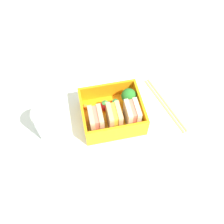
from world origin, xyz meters
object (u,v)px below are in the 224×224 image
Objects in this scene: strawberry_far_left at (115,104)px; drinking_glass at (48,124)px; strawberry_left at (105,105)px; chopstick_pair at (165,104)px; sandwich_left at (132,114)px; carrot_stick_far_left at (92,110)px; sandwich_center at (96,121)px; broccoli_floret at (129,96)px; sandwich_center_left at (114,117)px; folded_napkin at (92,68)px.

strawberry_far_left is 0.33× the size of drinking_glass.
strawberry_left reaches higher than chopstick_pair.
sandwich_left reaches higher than carrot_stick_far_left.
sandwich_left is 1.00× the size of sandwich_center.
drinking_glass is at bearing 12.28° from broccoli_floret.
strawberry_far_left is at bearing -167.29° from drinking_glass.
drinking_glass reaches higher than strawberry_far_left.
sandwich_center is (4.46, 0.00, 0.00)cm from sandwich_center_left.
drinking_glass is 24.42cm from folded_napkin.
strawberry_far_left is at bearing -105.24° from sandwich_center_left.
broccoli_floret is 4.06cm from strawberry_far_left.
carrot_stick_far_left is (3.55, -0.06, -0.96)cm from strawberry_left.
sandwich_center is at bearing 10.81° from chopstick_pair.
sandwich_left reaches higher than strawberry_left.
strawberry_far_left is at bearing 102.81° from folded_napkin.
strawberry_left reaches higher than folded_napkin.
folded_napkin is at bearing -77.19° from strawberry_far_left.
drinking_glass is at bearing -3.86° from sandwich_center_left.
sandwich_center is 6.07cm from strawberry_left.
drinking_glass reaches higher than chopstick_pair.
drinking_glass is at bearing 14.94° from strawberry_left.
sandwich_center is at bearing 174.64° from drinking_glass.
broccoli_floret is 0.42× the size of folded_napkin.
carrot_stick_far_left is 16.08cm from folded_napkin.
strawberry_left is at bearing -4.43° from chopstick_pair.
carrot_stick_far_left is 0.25× the size of chopstick_pair.
drinking_glass is at bearing 4.88° from chopstick_pair.
broccoli_floret is 0.51× the size of drinking_glass.
drinking_glass is (10.98, 3.94, 3.13)cm from carrot_stick_far_left.
sandwich_left is 4.46cm from sandwich_center_left.
sandwich_center_left is 7.44cm from carrot_stick_far_left.
sandwich_left is 1.33× the size of carrot_stick_far_left.
strawberry_left is at bearing -75.00° from sandwich_center_left.
broccoli_floret reaches higher than carrot_stick_far_left.
strawberry_far_left is 16.44cm from folded_napkin.
broccoli_floret reaches higher than strawberry_left.
chopstick_pair is at bearing -160.49° from sandwich_left.
carrot_stick_far_left is (6.22, -0.06, -0.88)cm from strawberry_far_left.
chopstick_pair is at bearing 135.02° from folded_napkin.
sandwich_center is 0.64× the size of drinking_glass.
folded_napkin is (0.93, -15.86, -2.51)cm from strawberry_left.
strawberry_left is at bearing 178.99° from carrot_stick_far_left.
broccoli_floret is at bearing -176.47° from carrot_stick_far_left.
broccoli_floret is 10.70cm from chopstick_pair.
chopstick_pair is 24.21cm from folded_napkin.
strawberry_far_left is at bearing 10.26° from broccoli_floret.
strawberry_far_left is at bearing -57.87° from sandwich_left.
sandwich_center reaches higher than broccoli_floret.
sandwich_center reaches higher than carrot_stick_far_left.
drinking_glass is at bearing 12.71° from strawberry_far_left.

